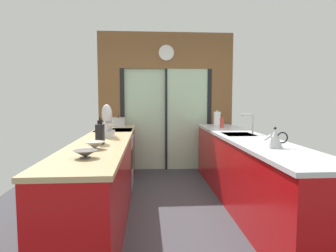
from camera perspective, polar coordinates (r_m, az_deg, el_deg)
name	(u,v)px	position (r m, az deg, el deg)	size (l,w,h in m)	color
ground_plane	(174,199)	(4.30, 1.26, -13.99)	(5.04, 7.60, 0.02)	#38383D
back_wall_unit	(166,93)	(5.86, -0.36, 6.37)	(2.64, 0.12, 2.70)	brown
left_counter_run	(104,176)	(3.74, -12.25, -9.48)	(0.62, 3.80, 0.92)	#AD0C0F
right_counter_run	(245,171)	(4.08, 14.66, -8.33)	(0.62, 3.80, 0.92)	#AD0C0F
sink_faucet	(251,121)	(4.26, 15.68, 0.99)	(0.19, 0.02, 0.28)	#B7BABC
oven_range	(114,159)	(4.82, -10.35, -6.24)	(0.60, 0.60, 0.92)	#B7BABC
mixing_bowl_near	(85,154)	(2.53, -15.67, -5.19)	(0.20, 0.20, 0.07)	#514C47
mixing_bowl_far	(95,145)	(2.95, -13.98, -3.60)	(0.20, 0.20, 0.08)	gray
knife_block	(100,134)	(3.28, -12.99, -1.48)	(0.08, 0.14, 0.29)	black
stand_mixer	(107,125)	(3.85, -11.66, 0.27)	(0.17, 0.27, 0.42)	#B7BABC
stock_pot	(118,122)	(5.33, -9.56, 0.78)	(0.25, 0.25, 0.19)	#B7BABC
kettle	(275,139)	(3.13, 19.97, -2.30)	(0.25, 0.16, 0.21)	#B7BABC
soap_bottle	(222,123)	(5.10, 10.36, 0.66)	(0.07, 0.07, 0.21)	#B23D2D
paper_towel_roll	(217,119)	(5.43, 9.45, 1.36)	(0.14, 0.14, 0.29)	#B7BABC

